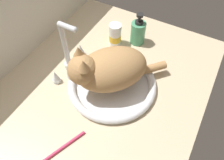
{
  "coord_description": "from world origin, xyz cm",
  "views": [
    {
      "loc": [
        -43.25,
        -27.84,
        73.22
      ],
      "look_at": [
        1.82,
        -2.91,
        7.0
      ],
      "focal_mm": 35.07,
      "sensor_mm": 36.0,
      "label": 1
    }
  ],
  "objects_px": {
    "sink_basin": "(112,84)",
    "faucet": "(68,53)",
    "cat": "(107,70)",
    "soap_pump_bottle": "(138,32)",
    "toothbrush": "(58,150)",
    "pill_bottle": "(115,35)"
  },
  "relations": [
    {
      "from": "sink_basin",
      "to": "toothbrush",
      "type": "height_order",
      "value": "sink_basin"
    },
    {
      "from": "sink_basin",
      "to": "cat",
      "type": "relative_size",
      "value": 1.04
    },
    {
      "from": "toothbrush",
      "to": "cat",
      "type": "bearing_deg",
      "value": -2.17
    },
    {
      "from": "toothbrush",
      "to": "soap_pump_bottle",
      "type": "bearing_deg",
      "value": -0.1
    },
    {
      "from": "soap_pump_bottle",
      "to": "sink_basin",
      "type": "bearing_deg",
      "value": -175.26
    },
    {
      "from": "sink_basin",
      "to": "toothbrush",
      "type": "xyz_separation_m",
      "value": [
        -0.31,
        0.02,
        -0.01
      ]
    },
    {
      "from": "sink_basin",
      "to": "faucet",
      "type": "distance_m",
      "value": 0.21
    },
    {
      "from": "faucet",
      "to": "toothbrush",
      "type": "bearing_deg",
      "value": -150.64
    },
    {
      "from": "sink_basin",
      "to": "toothbrush",
      "type": "distance_m",
      "value": 0.31
    },
    {
      "from": "cat",
      "to": "sink_basin",
      "type": "bearing_deg",
      "value": -41.88
    },
    {
      "from": "faucet",
      "to": "soap_pump_bottle",
      "type": "distance_m",
      "value": 0.34
    },
    {
      "from": "sink_basin",
      "to": "toothbrush",
      "type": "relative_size",
      "value": 1.9
    },
    {
      "from": "pill_bottle",
      "to": "cat",
      "type": "bearing_deg",
      "value": -158.32
    },
    {
      "from": "soap_pump_bottle",
      "to": "cat",
      "type": "bearing_deg",
      "value": -178.04
    },
    {
      "from": "toothbrush",
      "to": "faucet",
      "type": "bearing_deg",
      "value": 29.36
    },
    {
      "from": "sink_basin",
      "to": "pill_bottle",
      "type": "xyz_separation_m",
      "value": [
        0.23,
        0.11,
        0.03
      ]
    },
    {
      "from": "pill_bottle",
      "to": "toothbrush",
      "type": "distance_m",
      "value": 0.55
    },
    {
      "from": "faucet",
      "to": "pill_bottle",
      "type": "distance_m",
      "value": 0.25
    },
    {
      "from": "sink_basin",
      "to": "soap_pump_bottle",
      "type": "bearing_deg",
      "value": 4.74
    },
    {
      "from": "soap_pump_bottle",
      "to": "pill_bottle",
      "type": "bearing_deg",
      "value": 124.24
    },
    {
      "from": "sink_basin",
      "to": "pill_bottle",
      "type": "bearing_deg",
      "value": 25.77
    },
    {
      "from": "faucet",
      "to": "cat",
      "type": "height_order",
      "value": "faucet"
    }
  ]
}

